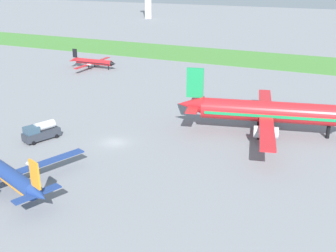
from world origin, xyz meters
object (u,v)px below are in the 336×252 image
object	(u,v)px
fuel_truck_near_gate	(41,132)
airplane_taxiing_turboprop	(93,62)
airplane_foreground_turboprop	(6,173)
airplane_midfield_jet	(266,112)

from	to	relation	value
fuel_truck_near_gate	airplane_taxiing_turboprop	bearing A→B (deg)	-134.93
airplane_foreground_turboprop	airplane_taxiing_turboprop	size ratio (longest dim) A/B	1.24
airplane_foreground_turboprop	airplane_taxiing_turboprop	xyz separation A→B (m)	(-32.70, 68.95, -0.61)
airplane_foreground_turboprop	fuel_truck_near_gate	world-z (taller)	airplane_foreground_turboprop
airplane_taxiing_turboprop	airplane_midfield_jet	xyz separation A→B (m)	(60.23, -32.96, 2.21)
airplane_taxiing_turboprop	airplane_midfield_jet	distance (m)	68.70
airplane_foreground_turboprop	airplane_midfield_jet	xyz separation A→B (m)	(27.53, 35.99, 1.60)
airplane_foreground_turboprop	fuel_truck_near_gate	xyz separation A→B (m)	(-8.21, 16.38, -1.08)
airplane_foreground_turboprop	fuel_truck_near_gate	size ratio (longest dim) A/B	3.36
airplane_foreground_turboprop	airplane_midfield_jet	distance (m)	45.34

